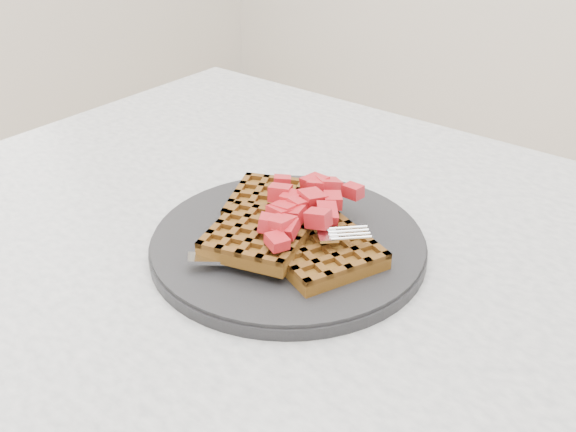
# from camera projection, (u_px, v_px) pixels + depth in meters

# --- Properties ---
(table) EXTENTS (1.20, 0.80, 0.75)m
(table) POSITION_uv_depth(u_px,v_px,m) (376.00, 386.00, 0.64)
(table) COLOR silver
(table) RESTS_ON ground
(plate) EXTENTS (0.28, 0.28, 0.02)m
(plate) POSITION_uv_depth(u_px,v_px,m) (288.00, 243.00, 0.65)
(plate) COLOR black
(plate) RESTS_ON table
(waffles) EXTENTS (0.22, 0.19, 0.03)m
(waffles) POSITION_uv_depth(u_px,v_px,m) (286.00, 229.00, 0.63)
(waffles) COLOR brown
(waffles) RESTS_ON plate
(strawberry_pile) EXTENTS (0.15, 0.15, 0.02)m
(strawberry_pile) POSITION_uv_depth(u_px,v_px,m) (288.00, 204.00, 0.62)
(strawberry_pile) COLOR #9F0E19
(strawberry_pile) RESTS_ON waffles
(fork) EXTENTS (0.14, 0.14, 0.02)m
(fork) POSITION_uv_depth(u_px,v_px,m) (293.00, 256.00, 0.60)
(fork) COLOR silver
(fork) RESTS_ON plate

